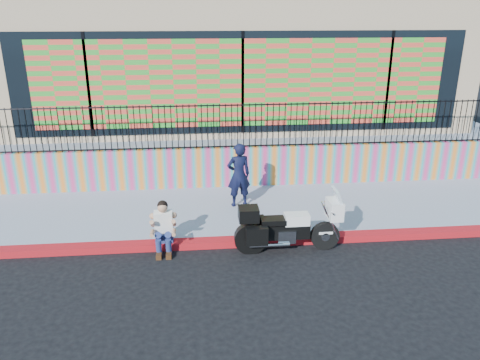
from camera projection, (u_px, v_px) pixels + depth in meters
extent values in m
plane|color=black|center=(262.00, 244.00, 10.13)|extent=(90.00, 90.00, 0.00)
cube|color=#9D160B|center=(262.00, 241.00, 10.10)|extent=(16.00, 0.30, 0.15)
cube|color=gray|center=(252.00, 210.00, 11.65)|extent=(16.00, 3.00, 0.15)
cube|color=#DD3A7D|center=(246.00, 166.00, 12.93)|extent=(16.00, 0.20, 1.10)
cube|color=gray|center=(231.00, 126.00, 17.73)|extent=(16.00, 10.00, 1.25)
cube|color=tan|center=(231.00, 56.00, 16.65)|extent=(14.00, 8.00, 4.00)
cube|color=black|center=(243.00, 83.00, 13.02)|extent=(12.60, 0.04, 2.80)
cube|color=#F94D37|center=(243.00, 83.00, 12.99)|extent=(11.48, 0.02, 2.40)
cylinder|color=black|center=(325.00, 236.00, 9.81)|extent=(0.61, 0.13, 0.61)
cylinder|color=black|center=(251.00, 239.00, 9.67)|extent=(0.61, 0.13, 0.61)
cube|color=black|center=(288.00, 231.00, 9.69)|extent=(0.88, 0.26, 0.31)
cube|color=silver|center=(286.00, 235.00, 9.72)|extent=(0.37, 0.31, 0.28)
cube|color=white|center=(297.00, 219.00, 9.62)|extent=(0.51, 0.30, 0.22)
cube|color=black|center=(273.00, 221.00, 9.58)|extent=(0.51, 0.31, 0.11)
cube|color=white|center=(334.00, 209.00, 9.62)|extent=(0.28, 0.48, 0.39)
cube|color=silver|center=(337.00, 196.00, 9.53)|extent=(0.17, 0.43, 0.31)
cube|color=black|center=(249.00, 214.00, 9.47)|extent=(0.41, 0.39, 0.28)
cube|color=black|center=(257.00, 236.00, 9.35)|extent=(0.44, 0.17, 0.37)
cube|color=black|center=(253.00, 224.00, 9.87)|extent=(0.44, 0.17, 0.37)
cube|color=white|center=(325.00, 232.00, 9.78)|extent=(0.30, 0.15, 0.06)
imported|color=black|center=(239.00, 175.00, 11.48)|extent=(0.65, 0.49, 1.61)
cube|color=navy|center=(165.00, 237.00, 9.91)|extent=(0.36, 0.28, 0.18)
cube|color=white|center=(164.00, 223.00, 9.76)|extent=(0.38, 0.27, 0.54)
sphere|color=tan|center=(163.00, 208.00, 9.59)|extent=(0.21, 0.21, 0.21)
cube|color=#472814|center=(159.00, 255.00, 9.56)|extent=(0.11, 0.26, 0.10)
cube|color=#472814|center=(169.00, 255.00, 9.57)|extent=(0.11, 0.26, 0.10)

